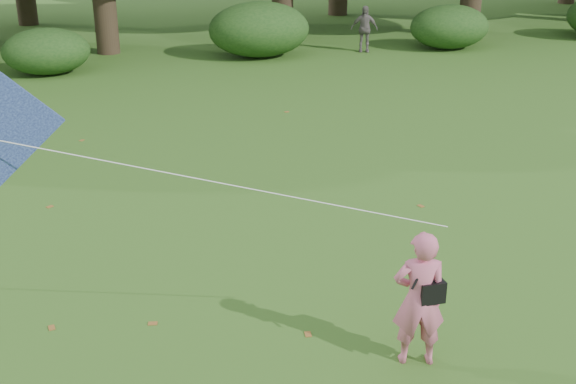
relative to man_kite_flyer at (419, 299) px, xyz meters
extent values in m
plane|color=#265114|center=(-0.39, -0.03, -0.84)|extent=(100.00, 100.00, 0.00)
imported|color=#CF617E|center=(0.00, 0.00, 0.00)|extent=(0.70, 0.55, 1.68)
imported|color=slate|center=(6.42, 17.68, -0.03)|extent=(1.03, 0.71, 1.62)
cube|color=black|center=(0.12, -0.03, 0.10)|extent=(0.30, 0.20, 0.26)
cylinder|color=black|center=(0.00, -0.04, 0.42)|extent=(0.33, 0.14, 0.47)
cylinder|color=white|center=(-2.21, 0.37, 1.53)|extent=(4.93, 0.86, 1.28)
cylinder|color=#3A2D1E|center=(-2.39, 19.97, 0.74)|extent=(0.80, 0.80, 3.15)
ellipsoid|color=#264919|center=(-4.39, 17.07, -0.13)|extent=(2.66, 2.09, 1.42)
ellipsoid|color=#264919|center=(2.61, 17.87, 0.10)|extent=(3.50, 2.75, 1.88)
ellipsoid|color=#264919|center=(9.61, 17.37, -0.05)|extent=(2.94, 2.31, 1.58)
cube|color=brown|center=(-1.04, 0.88, -0.83)|extent=(0.10, 0.13, 0.01)
cube|color=brown|center=(-3.57, 9.81, -0.83)|extent=(0.14, 0.14, 0.01)
cube|color=brown|center=(1.55, 10.79, -0.83)|extent=(0.14, 0.11, 0.01)
cube|color=brown|center=(2.13, 4.21, -0.83)|extent=(0.11, 0.14, 0.01)
cube|color=brown|center=(-2.89, 1.67, -0.83)|extent=(0.13, 0.10, 0.01)
cube|color=brown|center=(-4.21, 6.02, -0.83)|extent=(0.14, 0.13, 0.01)
cube|color=brown|center=(-4.13, 1.93, -0.83)|extent=(0.10, 0.13, 0.01)
camera|label=1|loc=(-3.44, -6.45, 4.21)|focal=45.00mm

